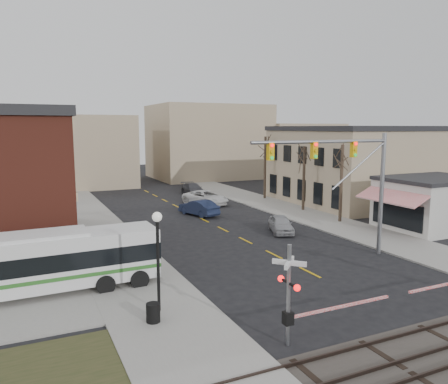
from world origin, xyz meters
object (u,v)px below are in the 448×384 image
(car_a, at_px, (281,224))
(pedestrian_far, at_px, (99,248))
(pedestrian_near, at_px, (135,262))
(street_lamp, at_px, (158,241))
(transit_bus, at_px, (40,262))
(car_d, at_px, (193,189))
(rr_crossing_west, at_px, (298,295))
(car_c, at_px, (206,198))
(car_b, at_px, (199,208))
(trash_bin, at_px, (153,313))
(traffic_signal_mast, at_px, (350,170))

(car_a, xyz_separation_m, pedestrian_far, (-14.57, -2.40, 0.39))
(pedestrian_near, bearing_deg, street_lamp, 164.76)
(transit_bus, relative_size, car_d, 2.44)
(rr_crossing_west, distance_m, pedestrian_far, 14.37)
(pedestrian_near, bearing_deg, rr_crossing_west, -172.27)
(pedestrian_far, bearing_deg, pedestrian_near, -97.09)
(street_lamp, distance_m, car_a, 17.31)
(street_lamp, bearing_deg, car_c, 63.03)
(car_a, xyz_separation_m, car_b, (-3.41, 9.22, 0.07))
(trash_bin, relative_size, car_d, 0.17)
(transit_bus, bearing_deg, street_lamp, -43.68)
(car_a, distance_m, pedestrian_near, 14.53)
(street_lamp, height_order, pedestrian_far, street_lamp)
(street_lamp, xyz_separation_m, pedestrian_near, (0.05, 4.79, -2.31))
(traffic_signal_mast, xyz_separation_m, car_d, (0.86, 29.56, -5.03))
(car_c, bearing_deg, transit_bus, -153.05)
(rr_crossing_west, bearing_deg, pedestrian_near, 112.33)
(pedestrian_near, bearing_deg, car_c, -46.63)
(rr_crossing_west, height_order, street_lamp, street_lamp)
(rr_crossing_west, distance_m, trash_bin, 6.25)
(trash_bin, relative_size, car_a, 0.20)
(rr_crossing_west, xyz_separation_m, pedestrian_near, (-4.01, 9.76, -0.93))
(rr_crossing_west, relative_size, car_c, 1.02)
(pedestrian_near, bearing_deg, car_d, -41.54)
(transit_bus, distance_m, pedestrian_far, 5.20)
(rr_crossing_west, xyz_separation_m, trash_bin, (-4.63, 3.94, -1.44))
(car_a, height_order, pedestrian_near, pedestrian_near)
(street_lamp, distance_m, pedestrian_near, 5.32)
(pedestrian_near, bearing_deg, pedestrian_far, 5.80)
(traffic_signal_mast, height_order, trash_bin, traffic_signal_mast)
(rr_crossing_west, distance_m, car_b, 25.64)
(car_c, distance_m, car_d, 7.44)
(transit_bus, xyz_separation_m, pedestrian_far, (3.47, 3.83, -0.64))
(traffic_signal_mast, xyz_separation_m, rr_crossing_west, (-9.21, -7.90, -3.77))
(car_b, bearing_deg, traffic_signal_mast, 84.03)
(transit_bus, height_order, car_c, transit_bus)
(transit_bus, bearing_deg, pedestrian_near, 3.23)
(rr_crossing_west, bearing_deg, car_c, 73.82)
(car_c, xyz_separation_m, pedestrian_far, (-14.07, -16.82, 0.31))
(transit_bus, xyz_separation_m, car_d, (18.87, 27.97, -1.01))
(traffic_signal_mast, xyz_separation_m, car_a, (0.03, 7.82, -5.05))
(car_d, bearing_deg, pedestrian_far, -120.90)
(transit_bus, height_order, pedestrian_near, transit_bus)
(traffic_signal_mast, bearing_deg, car_d, 88.33)
(transit_bus, relative_size, trash_bin, 14.48)
(trash_bin, height_order, car_d, car_d)
(rr_crossing_west, distance_m, car_a, 18.28)
(trash_bin, height_order, car_b, car_b)
(transit_bus, height_order, street_lamp, street_lamp)
(trash_bin, distance_m, car_c, 29.41)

